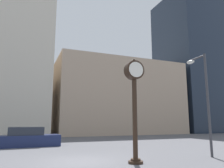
% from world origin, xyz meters
% --- Properties ---
extents(ground_plane, '(200.00, 200.00, 0.00)m').
position_xyz_m(ground_plane, '(0.00, 0.00, 0.00)').
color(ground_plane, '#515156').
extents(building_storefront_row, '(20.91, 12.00, 11.87)m').
position_xyz_m(building_storefront_row, '(12.07, 24.00, 5.93)').
color(building_storefront_row, tan).
rests_on(building_storefront_row, ground_plane).
extents(building_glass_modern, '(11.97, 12.00, 27.95)m').
position_xyz_m(building_glass_modern, '(29.52, 24.00, 13.97)').
color(building_glass_modern, '#1E2838').
rests_on(building_glass_modern, ground_plane).
extents(street_clock, '(0.95, 0.70, 5.07)m').
position_xyz_m(street_clock, '(2.30, -1.48, 3.26)').
color(street_clock, black).
rests_on(street_clock, ground_plane).
extents(car_navy, '(4.86, 2.05, 1.53)m').
position_xyz_m(car_navy, '(-2.29, 8.10, 0.64)').
color(car_navy, '#19234C').
rests_on(car_navy, ground_plane).
extents(street_lamp_right, '(0.36, 1.57, 5.94)m').
position_xyz_m(street_lamp_right, '(7.11, -1.01, 3.99)').
color(street_lamp_right, '#38383D').
rests_on(street_lamp_right, ground_plane).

